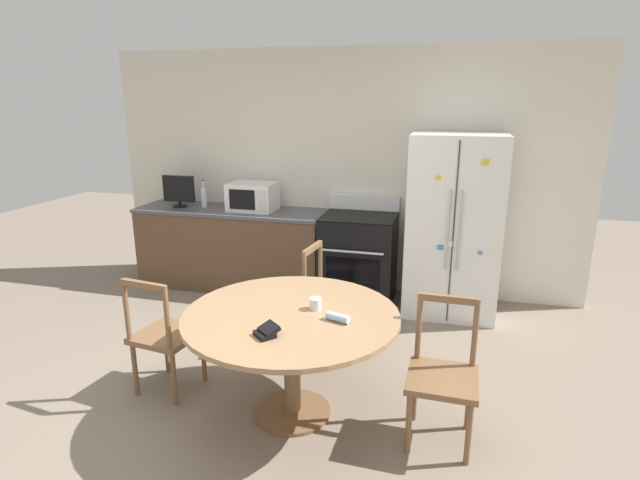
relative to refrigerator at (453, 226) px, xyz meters
The scene contains 15 objects.
ground_plane 2.69m from the refrigerator, 119.20° to the right, with size 14.00×14.00×0.00m, color gray.
back_wall 1.38m from the refrigerator, 160.83° to the left, with size 5.20×0.10×2.60m.
kitchen_counter 2.43m from the refrigerator, behind, with size 2.13×0.64×0.90m.
refrigerator is the anchor object (origin of this frame).
oven_range 1.03m from the refrigerator, behind, with size 0.75×0.68×1.08m.
microwave 2.14m from the refrigerator, behind, with size 0.50×0.38×0.30m.
countertop_tv 3.01m from the refrigerator, behind, with size 0.37×0.16×0.35m.
counter_bottle 2.73m from the refrigerator, behind, with size 0.07×0.07×0.31m.
dining_table 2.32m from the refrigerator, 115.36° to the right, with size 1.40×1.40×0.74m.
dining_chair_far 1.54m from the refrigerator, 131.08° to the right, with size 0.47×0.47×0.90m.
dining_chair_right 2.13m from the refrigerator, 90.42° to the right, with size 0.43×0.43×0.90m.
dining_chair_left 2.86m from the refrigerator, 133.82° to the right, with size 0.47×0.47×0.90m.
candle_glass 2.15m from the refrigerator, 113.32° to the right, with size 0.08×0.08×0.08m.
folded_napkin 2.23m from the refrigerator, 107.46° to the right, with size 0.16×0.09×0.05m.
wallet 2.63m from the refrigerator, 112.91° to the right, with size 0.17×0.17×0.07m.
Camera 1 is at (1.20, -2.68, 2.07)m, focal length 28.00 mm.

